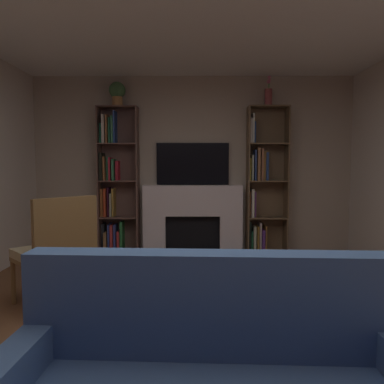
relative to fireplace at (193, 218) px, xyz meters
name	(u,v)px	position (x,y,z in m)	size (l,w,h in m)	color
ground_plane	(191,354)	(0.00, -3.02, -0.53)	(7.50, 7.50, 0.00)	brown
wall_back_accent	(193,165)	(0.00, 0.14, 0.79)	(4.93, 0.06, 2.66)	#AE9E8C
fireplace	(193,218)	(0.00, 0.00, 0.00)	(1.59, 0.50, 1.02)	white
tv	(193,164)	(0.00, 0.08, 0.81)	(1.09, 0.06, 0.63)	black
bookshelf_left	(115,186)	(-1.17, 0.00, 0.48)	(0.59, 0.28, 2.19)	brown
bookshelf_right	(262,186)	(1.04, -0.01, 0.48)	(0.59, 0.31, 2.19)	brown
potted_plant	(117,92)	(-1.11, -0.04, 1.86)	(0.24, 0.24, 0.35)	#AB7844
vase_with_flowers	(268,96)	(1.11, -0.04, 1.80)	(0.11, 0.11, 0.44)	#943D3F
armchair	(57,249)	(-1.26, -2.15, 0.02)	(0.85, 0.85, 1.05)	brown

